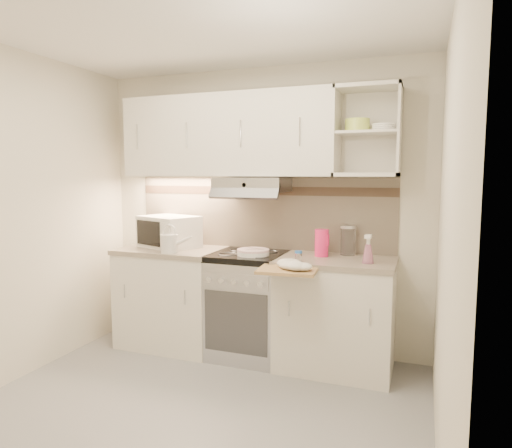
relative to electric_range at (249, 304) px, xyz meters
name	(u,v)px	position (x,y,z in m)	size (l,w,h in m)	color
ground	(187,418)	(0.00, -1.10, -0.45)	(3.00, 3.00, 0.00)	gray
room_shell	(210,166)	(0.00, -0.73, 1.18)	(3.04, 2.84, 2.52)	beige
base_cabinet_left	(173,299)	(-0.75, 0.00, -0.02)	(0.90, 0.60, 0.86)	silver
worktop_left	(172,250)	(-0.75, 0.00, 0.43)	(0.92, 0.62, 0.04)	gray
base_cabinet_right	(335,316)	(0.75, 0.00, -0.02)	(0.90, 0.60, 0.86)	silver
worktop_right	(336,261)	(0.75, 0.00, 0.43)	(0.92, 0.62, 0.04)	gray
electric_range	(249,304)	(0.00, 0.00, 0.00)	(0.60, 0.60, 0.90)	#B7B7BC
microwave	(169,232)	(-0.81, 0.05, 0.59)	(0.61, 0.53, 0.29)	silver
watering_can	(170,243)	(-0.63, -0.22, 0.54)	(0.29, 0.15, 0.25)	silver
plate_stack	(253,252)	(0.07, -0.08, 0.47)	(0.27, 0.27, 0.06)	white
bread_loaf	(257,251)	(0.07, 0.02, 0.47)	(0.16, 0.16, 0.04)	#B47949
pink_pitcher	(322,243)	(0.61, 0.06, 0.56)	(0.12, 0.11, 0.22)	#EE2063
glass_jar	(348,240)	(0.81, 0.20, 0.57)	(0.13, 0.13, 0.25)	white
spice_jar	(298,256)	(0.50, -0.22, 0.49)	(0.06, 0.06, 0.08)	silver
spray_bottle	(368,251)	(1.00, -0.10, 0.54)	(0.09, 0.09, 0.23)	#FF9AC9
cutting_board	(288,269)	(0.47, -0.39, 0.42)	(0.42, 0.38, 0.02)	tan
dish_towel	(294,264)	(0.52, -0.40, 0.47)	(0.27, 0.23, 0.07)	white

